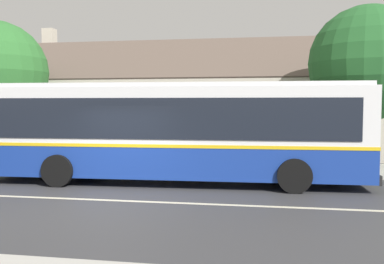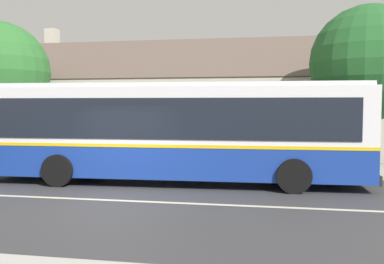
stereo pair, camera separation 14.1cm
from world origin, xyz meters
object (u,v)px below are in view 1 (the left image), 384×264
Objects in this scene: bench_by_building at (7,151)px; bus_stop_sign at (347,130)px; transit_bus at (173,130)px; street_tree_primary at (367,64)px.

bench_by_building is 0.70× the size of bus_stop_sign.
bus_stop_sign is (5.81, 2.09, -0.08)m from transit_bus.
transit_bus reaches higher than bus_stop_sign.
bench_by_building is 13.64m from bus_stop_sign.
transit_bus is at bearing -160.21° from bus_stop_sign.
street_tree_primary reaches higher than bench_by_building.
transit_bus is at bearing -19.65° from bench_by_building.
bench_by_building is at bearing -175.25° from street_tree_primary.
street_tree_primary is at bearing 30.28° from transit_bus.
transit_bus is 1.95× the size of street_tree_primary.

